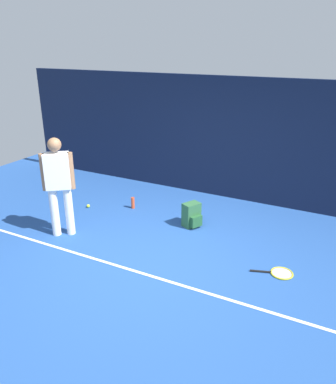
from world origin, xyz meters
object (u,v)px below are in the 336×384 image
(tennis_player, at_px, (59,182))
(water_bottle, at_px, (133,203))
(tennis_ball_near_player, at_px, (88,206))
(tennis_racket, at_px, (280,273))
(backpack, at_px, (192,215))

(tennis_player, distance_m, water_bottle, 1.76)
(tennis_ball_near_player, height_order, water_bottle, water_bottle)
(tennis_racket, bearing_deg, tennis_ball_near_player, 152.77)
(tennis_player, bearing_deg, backpack, 177.84)
(tennis_racket, relative_size, tennis_ball_near_player, 9.65)
(tennis_player, relative_size, water_bottle, 7.40)
(tennis_player, xyz_separation_m, tennis_ball_near_player, (-0.34, 1.08, -0.93))
(backpack, distance_m, water_bottle, 1.38)
(tennis_ball_near_player, distance_m, water_bottle, 0.91)
(tennis_ball_near_player, relative_size, water_bottle, 0.29)
(tennis_player, bearing_deg, water_bottle, -145.20)
(tennis_ball_near_player, bearing_deg, water_bottle, 25.15)
(tennis_player, distance_m, tennis_ball_near_player, 1.47)
(tennis_racket, relative_size, water_bottle, 2.77)
(backpack, height_order, tennis_ball_near_player, backpack)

